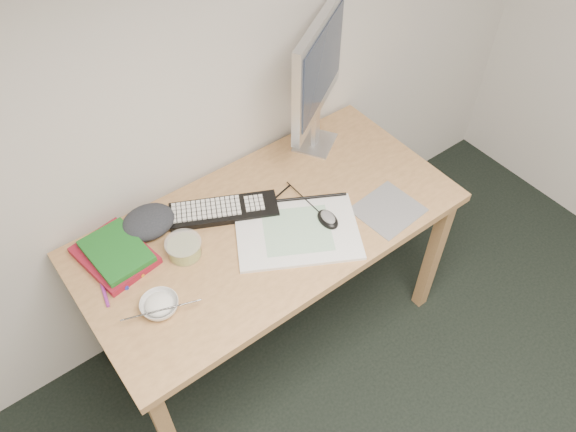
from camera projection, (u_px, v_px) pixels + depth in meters
name	position (u px, v px, depth m)	size (l,w,h in m)	color
desk	(270.00, 237.00, 2.10)	(1.40, 0.70, 0.75)	tan
mousepad	(388.00, 210.00, 2.08)	(0.23, 0.20, 0.00)	slate
sketchpad	(297.00, 231.00, 2.01)	(0.43, 0.31, 0.01)	white
keyboard	(224.00, 210.00, 2.07)	(0.40, 0.13, 0.02)	black
monitor	(318.00, 71.00, 2.07)	(0.43, 0.29, 0.56)	silver
mouse	(328.00, 217.00, 2.02)	(0.06, 0.10, 0.03)	black
rice_bowl	(160.00, 306.00, 1.78)	(0.12, 0.12, 0.04)	silver
chopsticks	(161.00, 310.00, 1.75)	(0.02, 0.02, 0.24)	silver
fruit_tub	(184.00, 248.00, 1.92)	(0.13, 0.13, 0.06)	#E9E552
book_red	(115.00, 255.00, 1.92)	(0.20, 0.27, 0.03)	maroon
book_green	(116.00, 251.00, 1.91)	(0.17, 0.24, 0.02)	#18631E
cloth_lump	(148.00, 222.00, 2.00)	(0.16, 0.14, 0.07)	#24252B
pencil_pink	(274.00, 219.00, 2.05)	(0.01, 0.01, 0.17)	pink
pencil_tan	(262.00, 217.00, 2.06)	(0.01, 0.01, 0.19)	tan
pencil_black	(275.00, 198.00, 2.12)	(0.01, 0.01, 0.18)	black
marker_blue	(122.00, 273.00, 1.88)	(0.01, 0.01, 0.14)	#212BB4
marker_orange	(128.00, 265.00, 1.91)	(0.01, 0.01, 0.15)	orange
marker_purple	(104.00, 291.00, 1.84)	(0.01, 0.01, 0.13)	#892792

